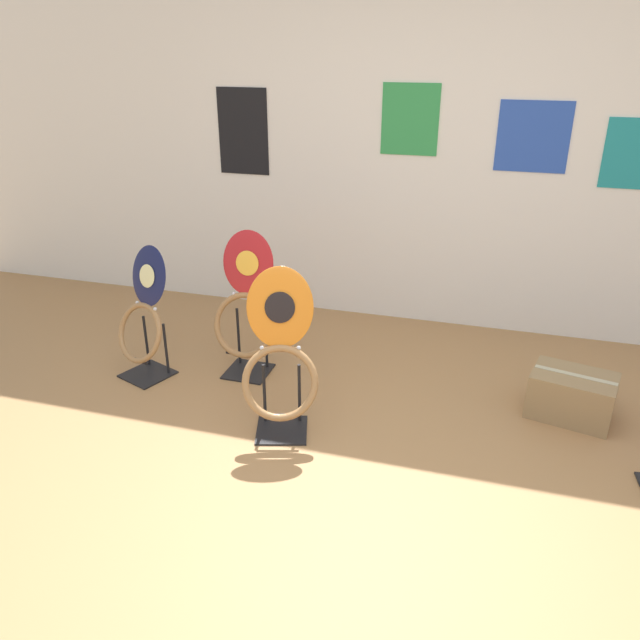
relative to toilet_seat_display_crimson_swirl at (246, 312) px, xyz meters
name	(u,v)px	position (x,y,z in m)	size (l,w,h in m)	color
ground_plane	(332,540)	(0.92, -1.31, -0.42)	(14.00, 14.00, 0.00)	#A37547
wall_back	(426,148)	(0.92, 1.17, 0.88)	(8.00, 0.07, 2.60)	silver
toilet_seat_display_crimson_swirl	(246,312)	(0.00, 0.00, 0.00)	(0.42, 0.28, 0.93)	black
toilet_seat_display_navy_moon	(144,320)	(-0.61, -0.21, -0.04)	(0.43, 0.38, 0.85)	black
toilet_seat_display_orange_sun	(280,359)	(0.43, -0.55, 0.01)	(0.47, 0.45, 0.91)	black
storage_box	(572,395)	(1.98, 0.03, -0.29)	(0.51, 0.41, 0.27)	#93754C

